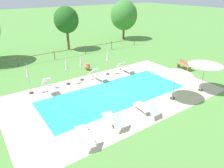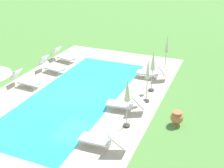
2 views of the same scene
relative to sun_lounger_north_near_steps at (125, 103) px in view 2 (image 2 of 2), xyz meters
name	(u,v)px [view 2 (image 2 of 2)]	position (x,y,z in m)	size (l,w,h in m)	color
ground_plane	(76,95)	(-0.50, -3.00, -0.38)	(160.00, 160.00, 0.00)	#599342
pool_deck_paving	(76,95)	(-0.50, -3.00, -0.38)	(15.41, 8.89, 0.01)	beige
swimming_pool_water	(76,95)	(-0.50, -3.00, -0.38)	(10.89, 4.37, 0.01)	#2DB7C6
pool_coping_rim	(76,95)	(-0.50, -3.00, -0.38)	(11.37, 4.85, 0.01)	beige
sun_lounger_north_near_steps	(125,103)	(0.00, 0.00, 0.00)	(0.83, 1.99, 0.92)	white
sun_lounger_north_mid	(51,66)	(-2.78, -6.08, 0.01)	(0.86, 1.90, 1.01)	white
sun_lounger_north_far	(102,139)	(3.09, 0.14, -0.02)	(0.69, 2.03, 0.82)	white
sun_lounger_north_end	(25,80)	(-0.37, -6.25, 0.00)	(0.69, 1.92, 0.96)	white
sun_lounger_south_near_corner	(152,72)	(-4.25, 0.18, 0.01)	(0.68, 1.88, 0.99)	white
sun_lounger_south_mid	(63,56)	(-4.79, -6.41, 0.00)	(0.98, 2.01, 0.93)	white
patio_umbrella_closed_row_west	(148,74)	(-1.24, 0.70, 1.18)	(0.32, 0.32, 2.39)	#383838
patio_umbrella_closed_row_mid_west	(153,64)	(-2.56, 0.61, 1.23)	(0.32, 0.32, 2.39)	#383838
patio_umbrella_closed_row_centre	(167,48)	(-5.53, 0.68, 1.23)	(0.32, 0.32, 2.44)	#383838
patio_umbrella_closed_row_mid_east	(127,94)	(1.31, 0.54, 1.25)	(0.32, 0.32, 2.38)	#383838
terracotta_urn_near_fence	(177,118)	(0.32, 2.57, -0.03)	(0.58, 0.58, 0.65)	#C67547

